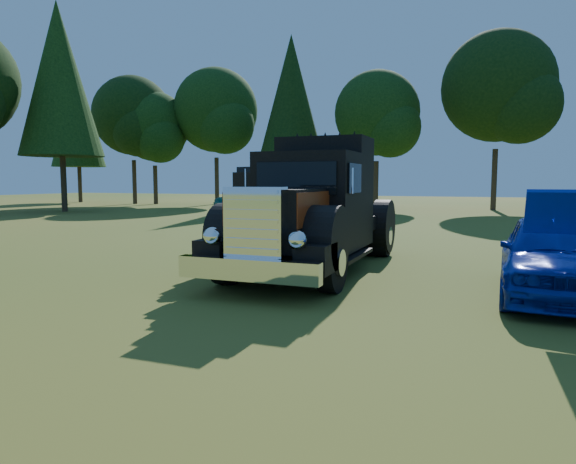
% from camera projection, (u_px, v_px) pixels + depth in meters
% --- Properties ---
extents(ground, '(120.00, 120.00, 0.00)m').
position_uv_depth(ground, '(253.00, 299.00, 8.73)').
color(ground, '#2E5218').
rests_on(ground, ground).
extents(treeline, '(72.10, 24.04, 13.84)m').
position_uv_depth(treeline, '(375.00, 98.00, 34.82)').
color(treeline, '#2D2116').
rests_on(treeline, ground).
extents(diamond_t_truck, '(3.34, 7.16, 3.00)m').
position_uv_depth(diamond_t_truck, '(313.00, 213.00, 11.38)').
color(diamond_t_truck, black).
rests_on(diamond_t_truck, ground).
extents(hotrod_coupe, '(1.85, 4.35, 1.89)m').
position_uv_depth(hotrod_coupe, '(555.00, 255.00, 8.75)').
color(hotrod_coupe, '#0837B8').
rests_on(hotrod_coupe, ground).
extents(spectator_near, '(0.46, 0.62, 1.55)m').
position_uv_depth(spectator_near, '(229.00, 233.00, 12.01)').
color(spectator_near, navy).
rests_on(spectator_near, ground).
extents(spectator_far, '(1.09, 1.14, 1.86)m').
position_uv_depth(spectator_far, '(233.00, 229.00, 11.28)').
color(spectator_far, '#1D2945').
rests_on(spectator_far, ground).
extents(distant_teal_car, '(3.13, 3.86, 1.24)m').
position_uv_depth(distant_teal_car, '(240.00, 200.00, 37.51)').
color(distant_teal_car, '#0B3F42').
rests_on(distant_teal_car, ground).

